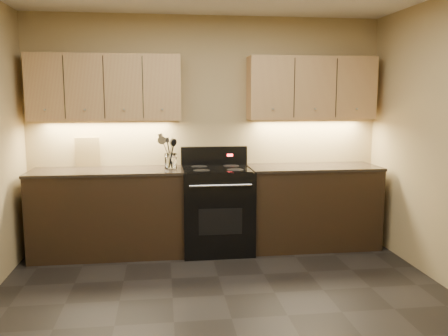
{
  "coord_description": "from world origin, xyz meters",
  "views": [
    {
      "loc": [
        -0.51,
        -3.41,
        1.69
      ],
      "look_at": [
        0.13,
        1.45,
        0.96
      ],
      "focal_mm": 38.0,
      "sensor_mm": 36.0,
      "label": 1
    }
  ],
  "objects": [
    {
      "name": "floor",
      "position": [
        0.0,
        0.0,
        0.0
      ],
      "size": [
        4.0,
        4.0,
        0.0
      ],
      "primitive_type": "plane",
      "color": "black",
      "rests_on": "ground"
    },
    {
      "name": "wall_back",
      "position": [
        0.0,
        2.0,
        1.3
      ],
      "size": [
        4.0,
        0.04,
        2.6
      ],
      "primitive_type": "cube",
      "color": "tan",
      "rests_on": "ground"
    },
    {
      "name": "counter_left",
      "position": [
        -1.1,
        1.7,
        0.47
      ],
      "size": [
        1.62,
        0.62,
        0.93
      ],
      "color": "black",
      "rests_on": "ground"
    },
    {
      "name": "counter_right",
      "position": [
        1.18,
        1.7,
        0.47
      ],
      "size": [
        1.46,
        0.62,
        0.93
      ],
      "color": "black",
      "rests_on": "ground"
    },
    {
      "name": "stove",
      "position": [
        0.08,
        1.68,
        0.48
      ],
      "size": [
        0.76,
        0.68,
        1.14
      ],
      "color": "black",
      "rests_on": "ground"
    },
    {
      "name": "upper_cab_left",
      "position": [
        -1.1,
        1.85,
        1.8
      ],
      "size": [
        1.6,
        0.3,
        0.7
      ],
      "primitive_type": "cube",
      "color": "tan",
      "rests_on": "wall_back"
    },
    {
      "name": "upper_cab_right",
      "position": [
        1.18,
        1.85,
        1.8
      ],
      "size": [
        1.44,
        0.3,
        0.7
      ],
      "primitive_type": "cube",
      "color": "tan",
      "rests_on": "wall_back"
    },
    {
      "name": "outlet_plate",
      "position": [
        -1.3,
        1.99,
        1.12
      ],
      "size": [
        0.08,
        0.01,
        0.12
      ],
      "primitive_type": "cube",
      "color": "#B2B5BA",
      "rests_on": "wall_back"
    },
    {
      "name": "utensil_crock",
      "position": [
        -0.42,
        1.73,
        1.01
      ],
      "size": [
        0.14,
        0.14,
        0.17
      ],
      "color": "white",
      "rests_on": "counter_left"
    },
    {
      "name": "cutting_board",
      "position": [
        -1.33,
        1.97,
        1.1
      ],
      "size": [
        0.27,
        0.09,
        0.34
      ],
      "primitive_type": "cube",
      "rotation": [
        0.16,
        0.0,
        0.07
      ],
      "color": "tan",
      "rests_on": "counter_left"
    },
    {
      "name": "wooden_spoon",
      "position": [
        -0.44,
        1.72,
        1.1
      ],
      "size": [
        0.11,
        0.1,
        0.32
      ],
      "primitive_type": null,
      "rotation": [
        -0.05,
        0.16,
        0.27
      ],
      "color": "tan",
      "rests_on": "utensil_crock"
    },
    {
      "name": "black_spoon",
      "position": [
        -0.44,
        1.75,
        1.11
      ],
      "size": [
        0.12,
        0.17,
        0.33
      ],
      "primitive_type": null,
      "rotation": [
        0.35,
        0.15,
        0.11
      ],
      "color": "black",
      "rests_on": "utensil_crock"
    },
    {
      "name": "black_turner",
      "position": [
        -0.41,
        1.72,
        1.11
      ],
      "size": [
        0.15,
        0.17,
        0.35
      ],
      "primitive_type": null,
      "rotation": [
        -0.25,
        -0.07,
        0.37
      ],
      "color": "black",
      "rests_on": "utensil_crock"
    },
    {
      "name": "steel_spatula",
      "position": [
        -0.4,
        1.74,
        1.14
      ],
      "size": [
        0.23,
        0.14,
        0.4
      ],
      "primitive_type": null,
      "rotation": [
        -0.01,
        -0.36,
        -0.24
      ],
      "color": "silver",
      "rests_on": "utensil_crock"
    },
    {
      "name": "steel_skimmer",
      "position": [
        -0.38,
        1.73,
        1.12
      ],
      "size": [
        0.23,
        0.1,
        0.35
      ],
      "primitive_type": null,
      "rotation": [
        0.05,
        -0.42,
        -0.08
      ],
      "color": "silver",
      "rests_on": "utensil_crock"
    }
  ]
}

